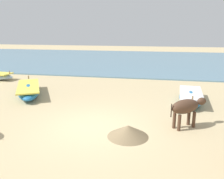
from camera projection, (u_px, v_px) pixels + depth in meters
The scene contains 6 objects.
ground at pixel (93, 127), 8.52m from camera, with size 80.00×80.00×0.00m, color tan.
sea_water at pixel (137, 60), 26.23m from camera, with size 60.00×20.00×0.08m, color slate.
fishing_boat_2 at pixel (29, 90), 12.56m from camera, with size 2.77×3.81×0.73m.
fishing_boat_4 at pixel (191, 97), 11.31m from camera, with size 1.31×3.18×0.71m.
cow_second_adult_dark at pixel (186, 107), 8.32m from camera, with size 1.45×1.22×1.06m.
debris_pile_0 at pixel (128, 131), 7.75m from camera, with size 1.37×1.37×0.39m, color #7A6647.
Camera 1 is at (2.15, -7.64, 3.47)m, focal length 37.83 mm.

